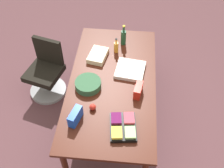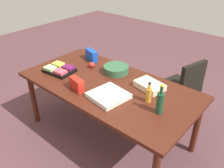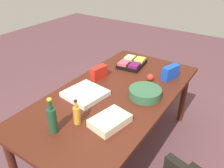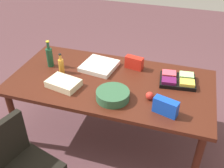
# 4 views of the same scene
# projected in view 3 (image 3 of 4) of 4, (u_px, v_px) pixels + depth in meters

# --- Properties ---
(ground_plane) EXTENTS (10.00, 10.00, 0.00)m
(ground_plane) POSITION_uv_depth(u_px,v_px,m) (114.00, 149.00, 2.74)
(ground_plane) COLOR brown
(conference_table) EXTENTS (2.12, 1.08, 0.78)m
(conference_table) POSITION_uv_depth(u_px,v_px,m) (114.00, 99.00, 2.39)
(conference_table) COLOR #451B10
(conference_table) RESTS_ON ground
(sheet_cake) EXTENTS (0.36, 0.28, 0.07)m
(sheet_cake) POSITION_uv_depth(u_px,v_px,m) (110.00, 121.00, 1.91)
(sheet_cake) COLOR beige
(sheet_cake) RESTS_ON conference_table
(chip_bag_blue) EXTENTS (0.23, 0.14, 0.15)m
(chip_bag_blue) POSITION_uv_depth(u_px,v_px,m) (171.00, 72.00, 2.59)
(chip_bag_blue) COLOR blue
(chip_bag_blue) RESTS_ON conference_table
(apple_red) EXTENTS (0.08, 0.08, 0.08)m
(apple_red) POSITION_uv_depth(u_px,v_px,m) (150.00, 77.00, 2.57)
(apple_red) COLOR red
(apple_red) RESTS_ON conference_table
(fruit_platter) EXTENTS (0.39, 0.32, 0.07)m
(fruit_platter) POSITION_uv_depth(u_px,v_px,m) (132.00, 63.00, 2.90)
(fruit_platter) COLOR black
(fruit_platter) RESTS_ON conference_table
(pizza_box) EXTENTS (0.41, 0.41, 0.05)m
(pizza_box) POSITION_uv_depth(u_px,v_px,m) (85.00, 94.00, 2.30)
(pizza_box) COLOR silver
(pizza_box) RESTS_ON conference_table
(wine_bottle) EXTENTS (0.08, 0.08, 0.31)m
(wine_bottle) POSITION_uv_depth(u_px,v_px,m) (52.00, 119.00, 1.80)
(wine_bottle) COLOR #1A442B
(wine_bottle) RESTS_ON conference_table
(dressing_bottle) EXTENTS (0.07, 0.07, 0.23)m
(dressing_bottle) POSITION_uv_depth(u_px,v_px,m) (77.00, 114.00, 1.90)
(dressing_bottle) COLOR orange
(dressing_bottle) RESTS_ON conference_table
(chip_bag_red) EXTENTS (0.21, 0.12, 0.14)m
(chip_bag_red) POSITION_uv_depth(u_px,v_px,m) (99.00, 73.00, 2.60)
(chip_bag_red) COLOR red
(chip_bag_red) RESTS_ON conference_table
(salad_bowl) EXTENTS (0.38, 0.38, 0.09)m
(salad_bowl) POSITION_uv_depth(u_px,v_px,m) (145.00, 93.00, 2.27)
(salad_bowl) COLOR #2F5A3A
(salad_bowl) RESTS_ON conference_table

